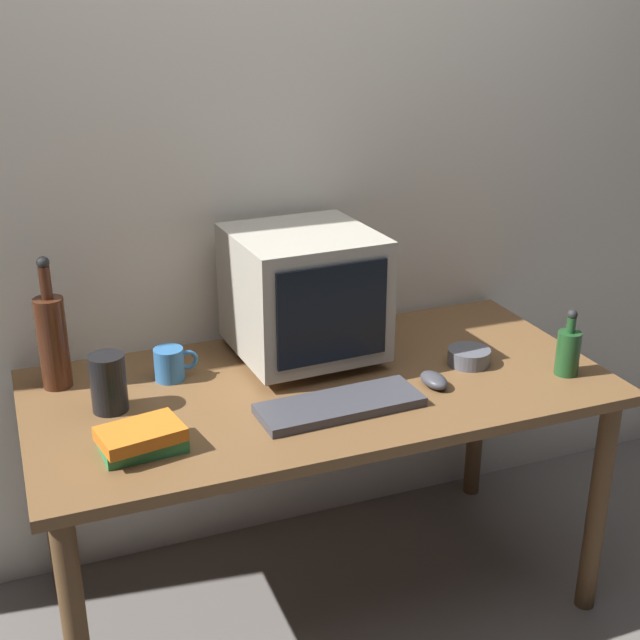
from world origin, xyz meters
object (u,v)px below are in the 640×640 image
book_stack (141,439)px  cd_spindle (469,357)px  computer_mouse (434,380)px  metal_canister (108,383)px  crt_monitor (304,294)px  mug (170,364)px  keyboard (340,405)px  bottle_tall (52,339)px  bottle_short (568,351)px

book_stack → cd_spindle: (0.94, 0.14, -0.01)m
computer_mouse → metal_canister: (-0.82, 0.18, 0.06)m
crt_monitor → mug: size_ratio=3.37×
keyboard → mug: (-0.36, 0.33, 0.03)m
cd_spindle → metal_canister: 0.99m
crt_monitor → keyboard: size_ratio=0.96×
crt_monitor → cd_spindle: crt_monitor is taller
cd_spindle → computer_mouse: bearing=-150.6°
book_stack → mug: bearing=67.8°
book_stack → cd_spindle: 0.95m
crt_monitor → computer_mouse: size_ratio=4.05×
keyboard → metal_canister: 0.58m
mug → metal_canister: 0.22m
keyboard → bottle_tall: bottle_tall is taller
bottle_tall → metal_canister: 0.23m
computer_mouse → bottle_tall: 1.01m
cd_spindle → crt_monitor: bearing=152.8°
bottle_tall → book_stack: bottle_tall is taller
bottle_tall → book_stack: bearing=-70.6°
bottle_tall → computer_mouse: bearing=-21.5°
computer_mouse → book_stack: bearing=-179.0°
computer_mouse → cd_spindle: size_ratio=0.83×
computer_mouse → bottle_tall: bottle_tall is taller
computer_mouse → book_stack: 0.79m
bottle_tall → metal_canister: (0.11, -0.19, -0.06)m
bottle_short → book_stack: bottle_short is taller
mug → metal_canister: metal_canister is taller
book_stack → bottle_tall: bearing=109.4°
bottle_short → mug: bottle_short is taller
bottle_short → metal_canister: (-1.20, 0.24, 0.01)m
computer_mouse → metal_canister: bearing=165.1°
computer_mouse → mug: size_ratio=0.83×
bottle_short → computer_mouse: bearing=170.4°
book_stack → mug: (0.14, 0.35, 0.01)m
crt_monitor → metal_canister: size_ratio=2.70×
keyboard → bottle_short: bottle_short is taller
crt_monitor → bottle_tall: crt_monitor is taller
bottle_tall → cd_spindle: (1.09, -0.28, -0.11)m
book_stack → bottle_short: bearing=-0.6°
computer_mouse → bottle_tall: size_ratio=0.28×
book_stack → mug: 0.38m
book_stack → metal_canister: bearing=99.2°
crt_monitor → bottle_short: size_ratio=2.15×
computer_mouse → bottle_short: bottle_short is taller
book_stack → cd_spindle: size_ratio=1.71×
computer_mouse → bottle_short: size_ratio=0.53×
keyboard → book_stack: book_stack is taller
cd_spindle → metal_canister: (-0.98, 0.09, 0.05)m
cd_spindle → keyboard: bearing=-164.8°
mug → metal_canister: bearing=-146.2°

